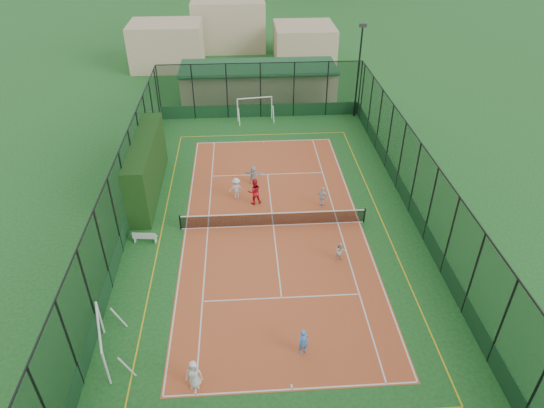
{
  "coord_description": "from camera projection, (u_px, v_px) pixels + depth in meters",
  "views": [
    {
      "loc": [
        -1.69,
        -24.62,
        18.15
      ],
      "look_at": [
        -0.04,
        0.65,
        1.2
      ],
      "focal_mm": 32.0,
      "sensor_mm": 36.0,
      "label": 1
    }
  ],
  "objects": [
    {
      "name": "tennis_net",
      "position": [
        273.0,
        219.0,
        30.31
      ],
      "size": [
        11.67,
        0.12,
        1.06
      ],
      "primitive_type": null,
      "color": "black",
      "rests_on": "ground"
    },
    {
      "name": "clubhouse",
      "position": [
        258.0,
        81.0,
        47.97
      ],
      "size": [
        15.2,
        7.2,
        3.15
      ],
      "primitive_type": null,
      "color": "tan",
      "rests_on": "ground"
    },
    {
      "name": "child_near_right",
      "position": [
        340.0,
        252.0,
        27.46
      ],
      "size": [
        0.63,
        0.52,
        1.22
      ],
      "primitive_type": "imported",
      "rotation": [
        0.0,
        0.0,
        0.09
      ],
      "color": "silver",
      "rests_on": "court_slab"
    },
    {
      "name": "ground",
      "position": [
        273.0,
        225.0,
        30.6
      ],
      "size": [
        300.0,
        300.0,
        0.0
      ],
      "primitive_type": "plane",
      "color": "#1B4F1E",
      "rests_on": "ground"
    },
    {
      "name": "perimeter_fence",
      "position": [
        273.0,
        192.0,
        29.21
      ],
      "size": [
        18.12,
        34.12,
        5.0
      ],
      "primitive_type": null,
      "color": "black",
      "rests_on": "ground"
    },
    {
      "name": "tennis_balls",
      "position": [
        267.0,
        213.0,
        31.64
      ],
      "size": [
        6.5,
        0.51,
        0.07
      ],
      "color": "#CCE033",
      "rests_on": "court_slab"
    },
    {
      "name": "futsal_goal_near",
      "position": [
        103.0,
        341.0,
        21.62
      ],
      "size": [
        3.28,
        1.82,
        2.03
      ],
      "primitive_type": null,
      "rotation": [
        0.0,
        0.0,
        1.88
      ],
      "color": "white",
      "rests_on": "ground"
    },
    {
      "name": "child_far_right",
      "position": [
        322.0,
        197.0,
        32.05
      ],
      "size": [
        0.88,
        0.75,
        1.42
      ],
      "primitive_type": "imported",
      "rotation": [
        0.0,
        0.0,
        2.55
      ],
      "color": "silver",
      "rests_on": "court_slab"
    },
    {
      "name": "child_far_back",
      "position": [
        253.0,
        175.0,
        34.45
      ],
      "size": [
        1.35,
        0.59,
        1.41
      ],
      "primitive_type": "imported",
      "rotation": [
        0.0,
        0.0,
        3.01
      ],
      "color": "silver",
      "rests_on": "court_slab"
    },
    {
      "name": "child_near_left",
      "position": [
        194.0,
        374.0,
        20.5
      ],
      "size": [
        0.77,
        0.53,
        1.49
      ],
      "primitive_type": "imported",
      "rotation": [
        0.0,
        0.0,
        -0.08
      ],
      "color": "white",
      "rests_on": "court_slab"
    },
    {
      "name": "child_far_left",
      "position": [
        236.0,
        188.0,
        32.8
      ],
      "size": [
        1.07,
        0.69,
        1.57
      ],
      "primitive_type": "imported",
      "rotation": [
        0.0,
        0.0,
        3.26
      ],
      "color": "silver",
      "rests_on": "court_slab"
    },
    {
      "name": "floodlight_ne",
      "position": [
        358.0,
        72.0,
        42.54
      ],
      "size": [
        0.6,
        0.26,
        8.25
      ],
      "primitive_type": null,
      "color": "black",
      "rests_on": "ground"
    },
    {
      "name": "child_near_mid",
      "position": [
        303.0,
        342.0,
        21.95
      ],
      "size": [
        0.62,
        0.54,
        1.44
      ],
      "primitive_type": "imported",
      "rotation": [
        0.0,
        0.0,
        0.44
      ],
      "color": "#4D87DB",
      "rests_on": "court_slab"
    },
    {
      "name": "coach",
      "position": [
        254.0,
        192.0,
        32.19
      ],
      "size": [
        1.03,
        0.88,
        1.84
      ],
      "primitive_type": "imported",
      "rotation": [
        0.0,
        0.0,
        3.37
      ],
      "color": "red",
      "rests_on": "court_slab"
    },
    {
      "name": "white_bench",
      "position": [
        145.0,
        237.0,
        29.0
      ],
      "size": [
        1.47,
        0.54,
        0.81
      ],
      "primitive_type": null,
      "rotation": [
        0.0,
        0.0,
        -0.11
      ],
      "color": "white",
      "rests_on": "ground"
    },
    {
      "name": "futsal_goal_far",
      "position": [
        255.0,
        109.0,
        43.59
      ],
      "size": [
        3.3,
        1.34,
        2.07
      ],
      "primitive_type": null,
      "rotation": [
        0.0,
        0.0,
        0.13
      ],
      "color": "white",
      "rests_on": "ground"
    },
    {
      "name": "hedge_left",
      "position": [
        147.0,
        167.0,
        32.86
      ],
      "size": [
        1.36,
        9.05,
        3.96
      ],
      "primitive_type": "cube",
      "color": "black",
      "rests_on": "ground"
    },
    {
      "name": "court_slab",
      "position": [
        273.0,
        225.0,
        30.6
      ],
      "size": [
        11.17,
        23.97,
        0.01
      ],
      "primitive_type": "cube",
      "color": "#C74C2C",
      "rests_on": "ground"
    }
  ]
}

